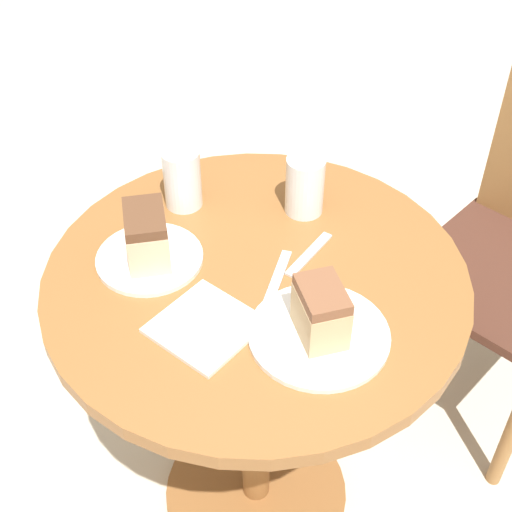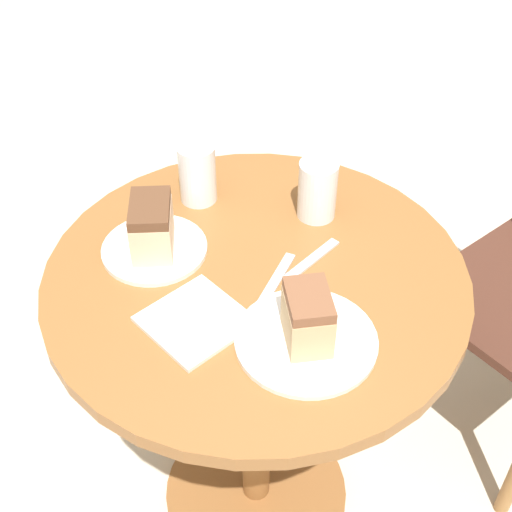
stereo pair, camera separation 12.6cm
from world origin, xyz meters
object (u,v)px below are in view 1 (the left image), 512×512
Objects in this scene: glass_water at (305,187)px; cake_slice_near at (321,312)px; plate_near at (319,335)px; plate_far at (150,258)px; glass_lemonade at (182,180)px; cake_slice_far at (147,235)px.

cake_slice_near is at bearing -35.59° from glass_water.
plate_far is at bearing -159.14° from plate_near.
glass_water is (-0.28, 0.20, -0.00)m from cake_slice_near.
glass_lemonade reaches higher than glass_water.
plate_far is 0.36m from cake_slice_near.
glass_lemonade reaches higher than cake_slice_far.
plate_near is 0.05m from cake_slice_near.
glass_lemonade is at bearing 177.65° from plate_near.
cake_slice_near is 0.34m from glass_water.
plate_near is 0.44m from glass_lemonade.
cake_slice_far reaches higher than plate_near.
cake_slice_far is 1.10× the size of glass_water.
glass_lemonade is (-0.11, 0.14, 0.05)m from plate_far.
plate_far is 0.33m from glass_water.
plate_far is 0.19m from glass_lemonade.
cake_slice_near is 0.96× the size of glass_water.
glass_lemonade is 1.03× the size of glass_water.
glass_water reaches higher than cake_slice_far.
cake_slice_near is at bearing 20.86° from plate_far.
plate_near is 0.36m from cake_slice_far.
glass_water reaches higher than cake_slice_near.
glass_water is at bearing 144.41° from plate_near.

